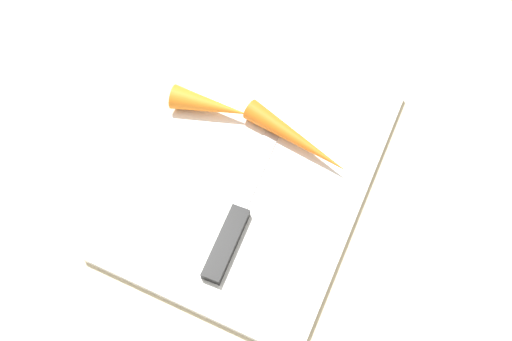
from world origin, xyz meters
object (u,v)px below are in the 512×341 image
(cutting_board, at_px, (256,173))
(knife, at_px, (231,233))
(carrot_short, at_px, (211,105))
(carrot_long, at_px, (297,139))

(cutting_board, bearing_deg, knife, -174.44)
(knife, relative_size, carrot_short, 2.03)
(carrot_short, bearing_deg, carrot_long, -8.32)
(knife, bearing_deg, carrot_short, 31.36)
(cutting_board, relative_size, carrot_short, 3.64)
(knife, bearing_deg, cutting_board, 2.80)
(knife, xyz_separation_m, carrot_short, (0.14, 0.09, 0.01))
(knife, distance_m, carrot_short, 0.17)
(knife, bearing_deg, carrot_long, -11.63)
(cutting_board, relative_size, knife, 1.79)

